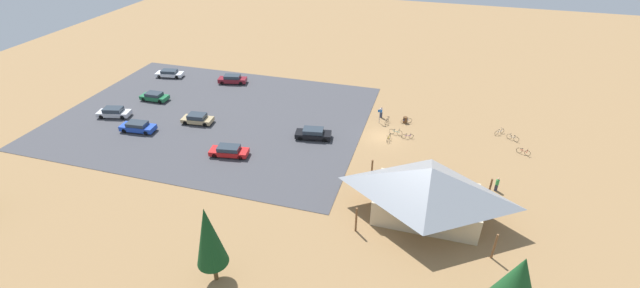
% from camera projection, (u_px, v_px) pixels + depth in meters
% --- Properties ---
extents(ground, '(160.00, 160.00, 0.00)m').
position_uv_depth(ground, '(383.00, 137.00, 56.00)').
color(ground, '#937047').
rests_on(ground, ground).
extents(parking_lot_asphalt, '(43.68, 32.43, 0.05)m').
position_uv_depth(parking_lot_asphalt, '(214.00, 116.00, 61.08)').
color(parking_lot_asphalt, '#424247').
rests_on(parking_lot_asphalt, ground).
extents(bike_pavilion, '(12.92, 8.84, 5.83)m').
position_uv_depth(bike_pavilion, '(429.00, 189.00, 40.96)').
color(bike_pavilion, '#C6B28E').
rests_on(bike_pavilion, ground).
extents(trash_bin, '(0.60, 0.60, 0.90)m').
position_uv_depth(trash_bin, '(405.00, 120.00, 59.12)').
color(trash_bin, brown).
rests_on(trash_bin, ground).
extents(lot_sign, '(0.56, 0.08, 2.20)m').
position_uv_depth(lot_sign, '(380.00, 114.00, 58.53)').
color(lot_sign, '#99999E').
rests_on(lot_sign, ground).
extents(pine_mideast, '(3.99, 3.99, 7.63)m').
position_uv_depth(pine_mideast, '(517.00, 286.00, 29.08)').
color(pine_mideast, brown).
rests_on(pine_mideast, ground).
extents(pine_far_west, '(2.61, 2.61, 7.81)m').
position_uv_depth(pine_far_west, '(209.00, 237.00, 33.19)').
color(pine_far_west, brown).
rests_on(pine_far_west, ground).
extents(bicycle_white_near_sign, '(1.28, 1.23, 0.82)m').
position_uv_depth(bicycle_white_near_sign, '(499.00, 132.00, 56.41)').
color(bicycle_white_near_sign, black).
rests_on(bicycle_white_near_sign, ground).
extents(bicycle_blue_yard_right, '(1.46, 0.85, 0.83)m').
position_uv_depth(bicycle_blue_yard_right, '(406.00, 121.00, 59.03)').
color(bicycle_blue_yard_right, black).
rests_on(bicycle_blue_yard_right, ground).
extents(bicycle_purple_yard_left, '(1.55, 0.66, 0.73)m').
position_uv_depth(bicycle_purple_yard_left, '(408.00, 136.00, 55.47)').
color(bicycle_purple_yard_left, black).
rests_on(bicycle_purple_yard_left, ground).
extents(bicycle_black_by_bin, '(0.50, 1.75, 0.91)m').
position_uv_depth(bicycle_black_by_bin, '(387.00, 121.00, 58.96)').
color(bicycle_black_by_bin, black).
rests_on(bicycle_black_by_bin, ground).
extents(bicycle_red_back_row, '(1.60, 0.76, 0.89)m').
position_uv_depth(bicycle_red_back_row, '(523.00, 152.00, 52.16)').
color(bicycle_red_back_row, black).
rests_on(bicycle_red_back_row, ground).
extents(bicycle_yellow_edge_south, '(0.48, 1.67, 0.84)m').
position_uv_depth(bicycle_yellow_edge_south, '(389.00, 138.00, 55.01)').
color(bicycle_yellow_edge_south, black).
rests_on(bicycle_yellow_edge_south, ground).
extents(bicycle_silver_edge_north, '(1.46, 0.92, 0.90)m').
position_uv_depth(bicycle_silver_edge_north, '(513.00, 138.00, 55.05)').
color(bicycle_silver_edge_north, black).
rests_on(bicycle_silver_edge_north, ground).
extents(bicycle_teal_lone_west, '(1.83, 0.48, 0.93)m').
position_uv_depth(bicycle_teal_lone_west, '(396.00, 132.00, 56.28)').
color(bicycle_teal_lone_west, black).
rests_on(bicycle_teal_lone_west, ground).
extents(car_silver_back_corner, '(4.87, 2.81, 1.40)m').
position_uv_depth(car_silver_back_corner, '(114.00, 112.00, 60.48)').
color(car_silver_back_corner, '#BCBCC1').
rests_on(car_silver_back_corner, parking_lot_asphalt).
extents(car_maroon_end_stall, '(4.95, 2.68, 1.44)m').
position_uv_depth(car_maroon_end_stall, '(232.00, 79.00, 70.80)').
color(car_maroon_end_stall, maroon).
rests_on(car_maroon_end_stall, parking_lot_asphalt).
extents(car_black_inner_stall, '(4.94, 2.60, 1.40)m').
position_uv_depth(car_black_inner_stall, '(313.00, 133.00, 55.28)').
color(car_black_inner_stall, black).
rests_on(car_black_inner_stall, parking_lot_asphalt).
extents(car_green_by_curb, '(4.32, 1.88, 1.28)m').
position_uv_depth(car_green_by_curb, '(154.00, 96.00, 65.13)').
color(car_green_by_curb, '#1E6B3D').
rests_on(car_green_by_curb, parking_lot_asphalt).
extents(car_tan_aisle_side, '(4.47, 2.33, 1.37)m').
position_uv_depth(car_tan_aisle_side, '(197.00, 119.00, 58.85)').
color(car_tan_aisle_side, tan).
rests_on(car_tan_aisle_side, parking_lot_asphalt).
extents(car_red_far_end, '(4.97, 2.49, 1.33)m').
position_uv_depth(car_red_far_end, '(229.00, 151.00, 51.71)').
color(car_red_far_end, red).
rests_on(car_red_far_end, parking_lot_asphalt).
extents(car_white_second_row, '(4.91, 2.55, 1.26)m').
position_uv_depth(car_white_second_row, '(170.00, 73.00, 73.19)').
color(car_white_second_row, white).
rests_on(car_white_second_row, parking_lot_asphalt).
extents(car_blue_near_entry, '(4.86, 2.25, 1.37)m').
position_uv_depth(car_blue_near_entry, '(138.00, 127.00, 56.86)').
color(car_blue_near_entry, '#1E42B2').
rests_on(car_blue_near_entry, parking_lot_asphalt).
extents(visitor_crossing_yard, '(0.39, 0.36, 1.69)m').
position_uv_depth(visitor_crossing_yard, '(381.00, 112.00, 60.27)').
color(visitor_crossing_yard, '#2D3347').
rests_on(visitor_crossing_yard, ground).
extents(visitor_at_bikes, '(0.37, 0.36, 1.70)m').
position_uv_depth(visitor_at_bikes, '(497.00, 184.00, 45.68)').
color(visitor_at_bikes, '#2D3347').
rests_on(visitor_at_bikes, ground).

